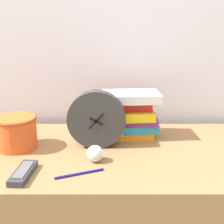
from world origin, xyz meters
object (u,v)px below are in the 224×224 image
object	(u,v)px
desk_clock	(96,119)
crumpled_paper_ball	(95,154)
tv_remote	(23,173)
book_stack	(128,114)
pen	(79,174)
basket	(16,131)

from	to	relation	value
desk_clock	crumpled_paper_ball	xyz separation A→B (m)	(0.00, -0.13, -0.08)
tv_remote	crumpled_paper_ball	world-z (taller)	crumpled_paper_ball
desk_clock	book_stack	distance (m)	0.17
desk_clock	pen	world-z (taller)	desk_clock
desk_clock	book_stack	xyz separation A→B (m)	(0.13, 0.12, -0.01)
book_stack	pen	xyz separation A→B (m)	(-0.17, -0.35, -0.09)
crumpled_paper_ball	book_stack	bearing A→B (deg)	63.16
basket	book_stack	bearing A→B (deg)	16.73
crumpled_paper_ball	pen	xyz separation A→B (m)	(-0.04, -0.10, -0.02)
basket	tv_remote	bearing A→B (deg)	-69.51
pen	tv_remote	bearing A→B (deg)	-177.64
crumpled_paper_ball	tv_remote	bearing A→B (deg)	-154.33
pen	basket	bearing A→B (deg)	139.92
desk_clock	book_stack	world-z (taller)	desk_clock
basket	tv_remote	world-z (taller)	basket
basket	tv_remote	xyz separation A→B (m)	(0.08, -0.23, -0.06)
desk_clock	crumpled_paper_ball	world-z (taller)	desk_clock
basket	pen	world-z (taller)	basket
book_stack	desk_clock	bearing A→B (deg)	-136.45
tv_remote	pen	distance (m)	0.18
tv_remote	book_stack	bearing A→B (deg)	45.74
basket	pen	xyz separation A→B (m)	(0.26, -0.22, -0.06)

